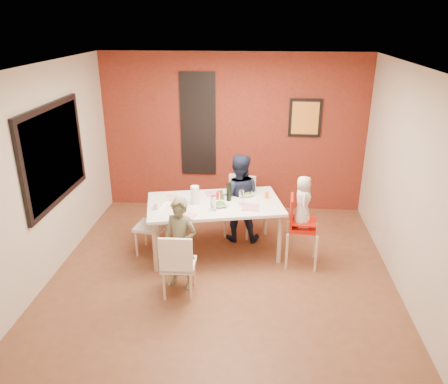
# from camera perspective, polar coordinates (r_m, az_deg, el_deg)

# --- Properties ---
(ground) EXTENTS (4.50, 4.50, 0.00)m
(ground) POSITION_cam_1_polar(r_m,az_deg,el_deg) (6.01, -0.24, -10.40)
(ground) COLOR brown
(ground) RESTS_ON ground
(ceiling) EXTENTS (4.50, 4.50, 0.02)m
(ceiling) POSITION_cam_1_polar(r_m,az_deg,el_deg) (5.10, -0.28, 16.13)
(ceiling) COLOR silver
(ceiling) RESTS_ON wall_back
(wall_back) EXTENTS (4.50, 0.02, 2.70)m
(wall_back) POSITION_cam_1_polar(r_m,az_deg,el_deg) (7.56, 1.21, 7.64)
(wall_back) COLOR beige
(wall_back) RESTS_ON ground
(wall_front) EXTENTS (4.50, 0.02, 2.70)m
(wall_front) POSITION_cam_1_polar(r_m,az_deg,el_deg) (3.40, -3.55, -11.40)
(wall_front) COLOR beige
(wall_front) RESTS_ON ground
(wall_left) EXTENTS (0.02, 4.50, 2.70)m
(wall_left) POSITION_cam_1_polar(r_m,az_deg,el_deg) (6.03, -22.12, 2.23)
(wall_left) COLOR beige
(wall_left) RESTS_ON ground
(wall_right) EXTENTS (0.02, 4.50, 2.70)m
(wall_right) POSITION_cam_1_polar(r_m,az_deg,el_deg) (5.69, 22.95, 0.99)
(wall_right) COLOR beige
(wall_right) RESTS_ON ground
(brick_accent_wall) EXTENTS (4.50, 0.02, 2.70)m
(brick_accent_wall) POSITION_cam_1_polar(r_m,az_deg,el_deg) (7.54, 1.20, 7.61)
(brick_accent_wall) COLOR maroon
(brick_accent_wall) RESTS_ON ground
(picture_window_frame) EXTENTS (0.05, 1.70, 1.30)m
(picture_window_frame) POSITION_cam_1_polar(r_m,az_deg,el_deg) (6.12, -21.34, 4.62)
(picture_window_frame) COLOR black
(picture_window_frame) RESTS_ON wall_left
(picture_window_pane) EXTENTS (0.02, 1.55, 1.15)m
(picture_window_pane) POSITION_cam_1_polar(r_m,az_deg,el_deg) (6.12, -21.21, 4.62)
(picture_window_pane) COLOR black
(picture_window_pane) RESTS_ON wall_left
(glassblock_strip) EXTENTS (0.55, 0.03, 1.70)m
(glassblock_strip) POSITION_cam_1_polar(r_m,az_deg,el_deg) (7.55, -3.40, 8.76)
(glassblock_strip) COLOR silver
(glassblock_strip) RESTS_ON wall_back
(glassblock_surround) EXTENTS (0.60, 0.03, 1.76)m
(glassblock_surround) POSITION_cam_1_polar(r_m,az_deg,el_deg) (7.54, -3.41, 8.75)
(glassblock_surround) COLOR black
(glassblock_surround) RESTS_ON wall_back
(art_print_frame) EXTENTS (0.54, 0.03, 0.64)m
(art_print_frame) POSITION_cam_1_polar(r_m,az_deg,el_deg) (7.48, 10.56, 9.49)
(art_print_frame) COLOR black
(art_print_frame) RESTS_ON wall_back
(art_print_canvas) EXTENTS (0.44, 0.01, 0.54)m
(art_print_canvas) POSITION_cam_1_polar(r_m,az_deg,el_deg) (7.46, 10.57, 9.46)
(art_print_canvas) COLOR gold
(art_print_canvas) RESTS_ON wall_back
(dining_table) EXTENTS (2.04, 1.41, 0.78)m
(dining_table) POSITION_cam_1_polar(r_m,az_deg,el_deg) (6.18, -1.25, -1.99)
(dining_table) COLOR white
(dining_table) RESTS_ON ground
(chair_near) EXTENTS (0.41, 0.41, 0.86)m
(chair_near) POSITION_cam_1_polar(r_m,az_deg,el_deg) (5.32, -6.09, -9.15)
(chair_near) COLOR white
(chair_near) RESTS_ON ground
(chair_far) EXTENTS (0.51, 0.51, 0.92)m
(chair_far) POSITION_cam_1_polar(r_m,az_deg,el_deg) (6.85, 2.14, -1.30)
(chair_far) COLOR white
(chair_far) RESTS_ON ground
(chair_left) EXTENTS (0.46, 0.46, 0.88)m
(chair_left) POSITION_cam_1_polar(r_m,az_deg,el_deg) (6.32, -8.93, -3.92)
(chair_left) COLOR silver
(chair_left) RESTS_ON ground
(high_chair) EXTENTS (0.45, 0.45, 1.00)m
(high_chair) POSITION_cam_1_polar(r_m,az_deg,el_deg) (6.02, 9.80, -4.20)
(high_chair) COLOR red
(high_chair) RESTS_ON ground
(child_near) EXTENTS (0.50, 0.40, 1.21)m
(child_near) POSITION_cam_1_polar(r_m,az_deg,el_deg) (5.46, -5.71, -6.76)
(child_near) COLOR #5E5D43
(child_near) RESTS_ON ground
(child_far) EXTENTS (0.67, 0.53, 1.37)m
(child_far) POSITION_cam_1_polar(r_m,az_deg,el_deg) (6.56, 1.91, -0.78)
(child_far) COLOR #161D32
(child_far) RESTS_ON ground
(toddler) EXTENTS (0.23, 0.35, 0.71)m
(toddler) POSITION_cam_1_polar(r_m,az_deg,el_deg) (5.87, 10.27, -1.22)
(toddler) COLOR silver
(toddler) RESTS_ON high_chair
(plate_near_left) EXTENTS (0.24, 0.24, 0.01)m
(plate_near_left) POSITION_cam_1_polar(r_m,az_deg,el_deg) (5.76, -4.77, -3.12)
(plate_near_left) COLOR white
(plate_near_left) RESTS_ON dining_table
(plate_far_mid) EXTENTS (0.26, 0.26, 0.01)m
(plate_far_mid) POSITION_cam_1_polar(r_m,az_deg,el_deg) (6.45, -1.43, -0.22)
(plate_far_mid) COLOR silver
(plate_far_mid) RESTS_ON dining_table
(plate_near_right) EXTENTS (0.24, 0.24, 0.01)m
(plate_near_right) POSITION_cam_1_polar(r_m,az_deg,el_deg) (6.00, 3.47, -2.01)
(plate_near_right) COLOR silver
(plate_near_right) RESTS_ON dining_table
(plate_far_left) EXTENTS (0.27, 0.27, 0.01)m
(plate_far_left) POSITION_cam_1_polar(r_m,az_deg,el_deg) (6.36, -7.37, -0.72)
(plate_far_left) COLOR white
(plate_far_left) RESTS_ON dining_table
(salad_bowl_a) EXTENTS (0.24, 0.24, 0.05)m
(salad_bowl_a) POSITION_cam_1_polar(r_m,az_deg,el_deg) (6.03, -0.54, -1.64)
(salad_bowl_a) COLOR white
(salad_bowl_a) RESTS_ON dining_table
(salad_bowl_b) EXTENTS (0.25, 0.25, 0.05)m
(salad_bowl_b) POSITION_cam_1_polar(r_m,az_deg,el_deg) (6.39, 2.87, -0.29)
(salad_bowl_b) COLOR white
(salad_bowl_b) RESTS_ON dining_table
(wine_bottle) EXTENTS (0.07, 0.07, 0.27)m
(wine_bottle) POSITION_cam_1_polar(r_m,az_deg,el_deg) (6.18, 0.64, 0.03)
(wine_bottle) COLOR black
(wine_bottle) RESTS_ON dining_table
(wine_glass_a) EXTENTS (0.07, 0.07, 0.21)m
(wine_glass_a) POSITION_cam_1_polar(r_m,az_deg,el_deg) (5.87, -1.41, -1.49)
(wine_glass_a) COLOR white
(wine_glass_a) RESTS_ON dining_table
(wine_glass_b) EXTENTS (0.07, 0.07, 0.20)m
(wine_glass_b) POSITION_cam_1_polar(r_m,az_deg,el_deg) (6.08, 2.31, -0.69)
(wine_glass_b) COLOR white
(wine_glass_b) RESTS_ON dining_table
(paper_towel_roll) EXTENTS (0.12, 0.12, 0.26)m
(paper_towel_roll) POSITION_cam_1_polar(r_m,az_deg,el_deg) (6.08, -3.82, -0.41)
(paper_towel_roll) COLOR white
(paper_towel_roll) RESTS_ON dining_table
(condiment_red) EXTENTS (0.04, 0.04, 0.15)m
(condiment_red) POSITION_cam_1_polar(r_m,az_deg,el_deg) (6.15, -0.85, -0.68)
(condiment_red) COLOR red
(condiment_red) RESTS_ON dining_table
(condiment_green) EXTENTS (0.03, 0.03, 0.13)m
(condiment_green) POSITION_cam_1_polar(r_m,az_deg,el_deg) (6.13, -0.08, -0.82)
(condiment_green) COLOR #3D7928
(condiment_green) RESTS_ON dining_table
(condiment_brown) EXTENTS (0.04, 0.04, 0.14)m
(condiment_brown) POSITION_cam_1_polar(r_m,az_deg,el_deg) (6.23, -0.35, -0.38)
(condiment_brown) COLOR brown
(condiment_brown) RESTS_ON dining_table
(sippy_cup) EXTENTS (0.06, 0.06, 0.10)m
(sippy_cup) POSITION_cam_1_polar(r_m,az_deg,el_deg) (6.31, 5.60, -0.41)
(sippy_cup) COLOR orange
(sippy_cup) RESTS_ON dining_table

